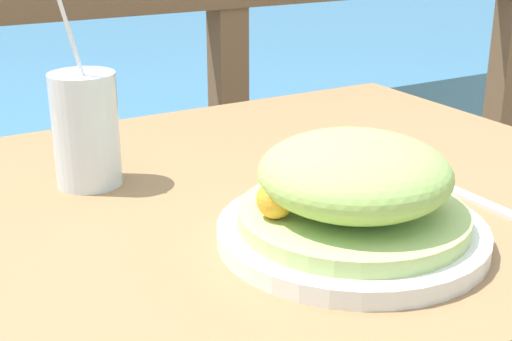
% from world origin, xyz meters
% --- Properties ---
extents(patio_table, '(1.28, 0.79, 0.75)m').
position_xyz_m(patio_table, '(0.00, 0.00, 0.66)').
color(patio_table, '#997047').
rests_on(patio_table, ground_plane).
extents(railing_fence, '(2.80, 0.08, 0.98)m').
position_xyz_m(railing_fence, '(0.00, 0.68, 0.71)').
color(railing_fence, brown).
rests_on(railing_fence, ground_plane).
extents(salad_plate, '(0.29, 0.29, 0.12)m').
position_xyz_m(salad_plate, '(0.15, -0.18, 0.80)').
color(salad_plate, white).
rests_on(salad_plate, patio_table).
extents(drink_glass, '(0.08, 0.08, 0.25)m').
position_xyz_m(drink_glass, '(-0.04, 0.13, 0.83)').
color(drink_glass, silver).
rests_on(drink_glass, patio_table).
extents(fork, '(0.02, 0.18, 0.00)m').
position_xyz_m(fork, '(0.35, -0.18, 0.76)').
color(fork, silver).
rests_on(fork, patio_table).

